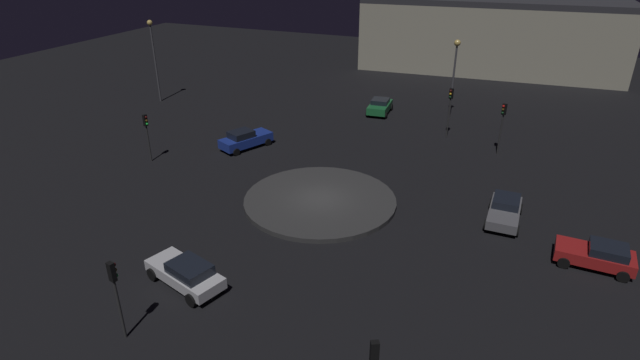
{
  "coord_description": "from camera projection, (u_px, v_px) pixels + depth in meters",
  "views": [
    {
      "loc": [
        11.57,
        -27.63,
        16.2
      ],
      "look_at": [
        0.0,
        0.0,
        1.67
      ],
      "focal_mm": 28.41,
      "sensor_mm": 36.0,
      "label": 1
    }
  ],
  "objects": [
    {
      "name": "traffic_light_south",
      "position": [
        115.0,
        285.0,
        21.39
      ],
      "size": [
        0.34,
        0.38,
        4.01
      ],
      "rotation": [
        0.0,
        0.0,
        1.37
      ],
      "color": "#2D2D2D",
      "rests_on": "ground_plane"
    },
    {
      "name": "car_white",
      "position": [
        186.0,
        273.0,
        25.64
      ],
      "size": [
        4.8,
        3.03,
        1.47
      ],
      "rotation": [
        0.0,
        0.0,
        2.85
      ],
      "color": "white",
      "rests_on": "ground_plane"
    },
    {
      "name": "streetlamp_northwest",
      "position": [
        153.0,
        48.0,
        52.33
      ],
      "size": [
        0.55,
        0.55,
        8.48
      ],
      "color": "#4C4C51",
      "rests_on": "ground_plane"
    },
    {
      "name": "traffic_light_west",
      "position": [
        147.0,
        128.0,
        39.06
      ],
      "size": [
        0.37,
        0.32,
        3.85
      ],
      "rotation": [
        0.0,
        0.0,
        -0.08
      ],
      "color": "#2D2D2D",
      "rests_on": "ground_plane"
    },
    {
      "name": "car_blue",
      "position": [
        245.0,
        139.0,
        42.4
      ],
      "size": [
        3.4,
        4.79,
        1.59
      ],
      "rotation": [
        0.0,
        0.0,
        1.15
      ],
      "color": "#1E38A5",
      "rests_on": "ground_plane"
    },
    {
      "name": "roundabout_island",
      "position": [
        320.0,
        200.0,
        33.96
      ],
      "size": [
        10.21,
        10.21,
        0.31
      ],
      "primitive_type": "cylinder",
      "color": "#383838",
      "rests_on": "ground_plane"
    },
    {
      "name": "traffic_light_north",
      "position": [
        450.0,
        103.0,
        43.54
      ],
      "size": [
        0.36,
        0.39,
        4.45
      ],
      "rotation": [
        0.0,
        0.0,
        -1.92
      ],
      "color": "#2D2D2D",
      "rests_on": "ground_plane"
    },
    {
      "name": "traffic_light_northeast",
      "position": [
        502.0,
        119.0,
        40.15
      ],
      "size": [
        0.37,
        0.39,
        4.3
      ],
      "rotation": [
        0.0,
        0.0,
        -2.23
      ],
      "color": "#2D2D2D",
      "rests_on": "ground_plane"
    },
    {
      "name": "car_green",
      "position": [
        380.0,
        106.0,
        50.69
      ],
      "size": [
        2.32,
        3.94,
        1.46
      ],
      "rotation": [
        0.0,
        0.0,
        1.64
      ],
      "color": "#1E7238",
      "rests_on": "ground_plane"
    },
    {
      "name": "car_red",
      "position": [
        597.0,
        255.0,
        27.14
      ],
      "size": [
        4.0,
        2.18,
        1.43
      ],
      "rotation": [
        0.0,
        0.0,
        3.09
      ],
      "color": "red",
      "rests_on": "ground_plane"
    },
    {
      "name": "ground_plane",
      "position": [
        320.0,
        202.0,
        34.02
      ],
      "size": [
        118.35,
        118.35,
        0.0
      ],
      "primitive_type": "plane",
      "color": "black"
    },
    {
      "name": "car_grey",
      "position": [
        505.0,
        210.0,
        31.57
      ],
      "size": [
        2.06,
        4.15,
        1.39
      ],
      "rotation": [
        0.0,
        0.0,
        -1.58
      ],
      "color": "slate",
      "rests_on": "ground_plane"
    },
    {
      "name": "store_building",
      "position": [
        491.0,
        32.0,
        67.55
      ],
      "size": [
        33.12,
        17.65,
        9.12
      ],
      "rotation": [
        0.0,
        0.0,
        3.21
      ],
      "color": "#B7B299",
      "rests_on": "ground_plane"
    },
    {
      "name": "streetlamp_north",
      "position": [
        455.0,
        64.0,
        47.13
      ],
      "size": [
        0.6,
        0.6,
        7.61
      ],
      "color": "#4C4C51",
      "rests_on": "ground_plane"
    }
  ]
}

